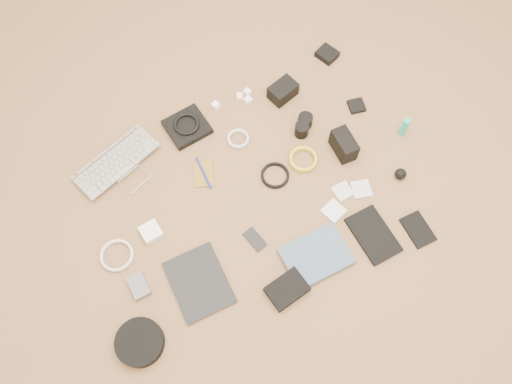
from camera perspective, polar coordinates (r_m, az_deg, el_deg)
name	(u,v)px	position (r m, az deg, el deg)	size (l,w,h in m)	color
laptop	(125,170)	(2.20, -14.75, 2.42)	(0.38, 0.26, 0.03)	#B5B5B9
headphone_pouch	(187,127)	(2.25, -7.88, 7.39)	(0.18, 0.17, 0.03)	black
headphones	(186,124)	(2.23, -7.95, 7.69)	(0.11, 0.11, 0.01)	black
charger_a	(216,106)	(2.30, -4.63, 9.81)	(0.03, 0.03, 0.03)	white
charger_b	(240,97)	(2.33, -1.88, 10.83)	(0.03, 0.03, 0.03)	white
charger_c	(247,92)	(2.34, -0.99, 11.33)	(0.03, 0.03, 0.03)	white
charger_d	(248,100)	(2.31, -0.92, 10.43)	(0.03, 0.03, 0.03)	white
dslr_camera	(283,91)	(2.32, 3.09, 11.46)	(0.12, 0.09, 0.07)	black
lens_pouch	(327,54)	(2.49, 8.13, 15.33)	(0.08, 0.09, 0.03)	black
notebook_olive	(204,174)	(2.14, -6.00, 2.11)	(0.08, 0.13, 0.01)	olive
pen_blue	(203,173)	(2.14, -6.02, 2.20)	(0.01, 0.01, 0.16)	#13219B
cable_white_a	(238,139)	(2.21, -2.04, 6.03)	(0.10, 0.10, 0.01)	silver
lens_a	(302,130)	(2.21, 5.25, 7.09)	(0.06, 0.06, 0.07)	black
lens_b	(305,121)	(2.24, 5.64, 8.10)	(0.07, 0.07, 0.06)	black
card_reader	(356,106)	(2.35, 11.41, 9.63)	(0.07, 0.07, 0.02)	black
power_brick	(151,232)	(2.06, -11.90, -4.48)	(0.08, 0.08, 0.03)	white
cable_white_b	(117,256)	(2.07, -15.58, -7.04)	(0.13, 0.13, 0.01)	silver
cable_black	(275,176)	(2.13, 2.19, 1.85)	(0.12, 0.12, 0.01)	black
cable_yellow	(303,160)	(2.17, 5.41, 3.66)	(0.12, 0.12, 0.01)	gold
flash	(344,145)	(2.18, 10.00, 5.33)	(0.07, 0.13, 0.10)	black
lens_cleaner	(404,127)	(2.28, 16.58, 7.12)	(0.03, 0.03, 0.10)	#1AAA96
battery_charger	(139,286)	(2.01, -13.24, -10.41)	(0.06, 0.10, 0.03)	#5C5C61
tablet	(199,282)	(1.98, -6.52, -10.23)	(0.21, 0.27, 0.01)	black
phone	(255,239)	(2.02, -0.14, -5.43)	(0.05, 0.10, 0.01)	black
filter_case_left	(334,211)	(2.08, 8.86, -2.15)	(0.08, 0.08, 0.01)	silver
filter_case_mid	(343,191)	(2.13, 9.88, 0.09)	(0.07, 0.07, 0.01)	silver
filter_case_right	(361,189)	(2.15, 11.94, 0.32)	(0.08, 0.08, 0.01)	silver
air_blower	(401,174)	(2.20, 16.19, 1.99)	(0.05, 0.05, 0.05)	black
headphone_case	(140,342)	(1.95, -13.14, -16.39)	(0.18, 0.18, 0.05)	black
drive_case	(287,289)	(1.95, 3.56, -11.04)	(0.15, 0.11, 0.04)	black
paperback	(328,277)	(1.98, 8.28, -9.59)	(0.19, 0.25, 0.03)	#3F546B
notebook_black_a	(373,235)	(2.08, 13.25, -4.78)	(0.14, 0.22, 0.02)	black
notebook_black_b	(418,230)	(2.13, 18.01, -4.10)	(0.09, 0.14, 0.01)	black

